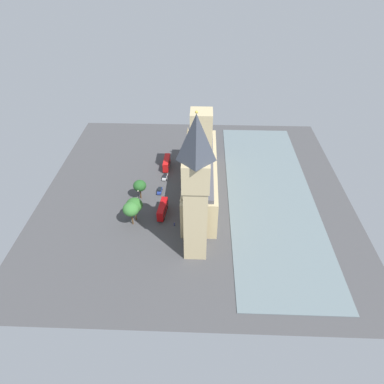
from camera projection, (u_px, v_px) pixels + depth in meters
name	position (u px, v px, depth m)	size (l,w,h in m)	color
ground_plane	(195.00, 192.00, 147.92)	(129.78, 129.78, 0.00)	#424244
river_thames	(270.00, 194.00, 146.92)	(35.84, 116.80, 0.25)	slate
parliament_building	(200.00, 171.00, 143.28)	(13.51, 55.64, 33.09)	tan
clock_tower	(196.00, 189.00, 104.21)	(8.63, 8.63, 53.03)	tan
double_decker_bus_kerbside	(167.00, 163.00, 161.84)	(2.80, 10.54, 4.75)	red
car_silver_near_tower	(165.00, 177.00, 155.65)	(2.28, 4.93, 1.74)	#B7B7BC
car_blue_leading	(160.00, 190.00, 147.56)	(2.02, 4.85, 1.74)	navy
double_decker_bus_under_trees	(162.00, 209.00, 135.04)	(3.47, 10.68, 4.75)	#B20C0F
pedestrian_opposite_hall	(174.00, 224.00, 131.04)	(0.67, 0.65, 1.60)	navy
plane_tree_trailing	(140.00, 186.00, 141.03)	(5.40, 5.40, 8.70)	brown
plane_tree_far_end	(131.00, 209.00, 127.53)	(6.16, 6.16, 10.12)	brown
plane_tree_midblock	(134.00, 205.00, 129.50)	(6.37, 6.37, 10.15)	brown
street_lamp_corner	(138.00, 194.00, 140.23)	(0.56, 0.56, 5.98)	black
street_lamp_by_river_gate	(138.00, 201.00, 135.65)	(0.56, 0.56, 6.94)	black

